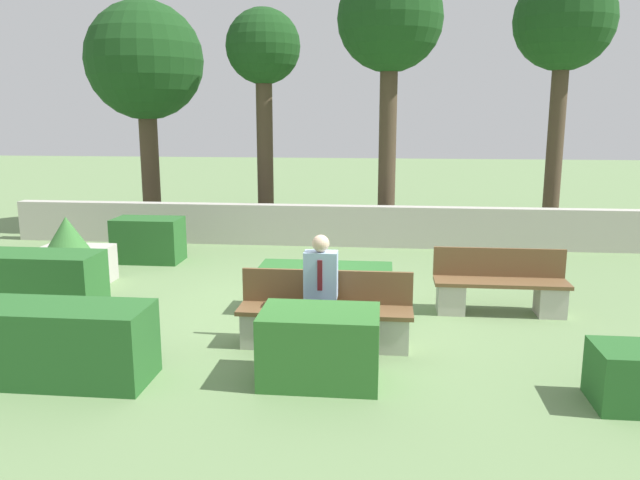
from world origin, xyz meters
The scene contains 15 objects.
ground_plane centered at (0.00, 0.00, 0.00)m, with size 60.00×60.00×0.00m, color #6B8956.
perimeter_wall centered at (0.00, 4.39, 0.41)m, with size 13.52×0.30×0.83m.
bench_front centered at (0.35, -1.25, 0.34)m, with size 2.02×0.48×0.86m.
bench_left_side centered at (2.59, 0.22, 0.33)m, with size 1.78×0.48×0.86m.
person_seated_man centered at (0.30, -1.39, 0.73)m, with size 0.38×0.64×1.32m.
hedge_block_near_left centered at (-3.67, -0.44, 0.42)m, with size 1.77×0.71×0.83m.
hedge_block_near_right centered at (-3.27, 2.62, 0.40)m, with size 1.20×0.69×0.80m.
hedge_block_mid_left centered at (-2.23, -2.49, 0.39)m, with size 1.85×0.72×0.78m.
hedge_block_mid_right centered at (0.39, -2.23, 0.37)m, with size 1.18×0.77×0.74m.
hedge_block_far_left centered at (0.24, 0.02, 0.32)m, with size 1.79×0.64×0.65m.
planter_corner_left centered at (-3.88, 0.88, 0.43)m, with size 1.10×1.10×1.11m.
tree_leftmost centered at (-4.45, 5.94, 3.77)m, with size 2.64×2.64×5.15m.
tree_center_left centered at (-1.70, 5.78, 3.87)m, with size 1.63×1.63×4.92m.
tree_center_right centered at (1.04, 5.35, 4.45)m, with size 2.18×2.18×5.67m.
tree_rightmost centered at (4.66, 6.00, 4.46)m, with size 2.10×2.10×5.64m.
Camera 1 is at (1.02, -8.12, 2.66)m, focal length 35.00 mm.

